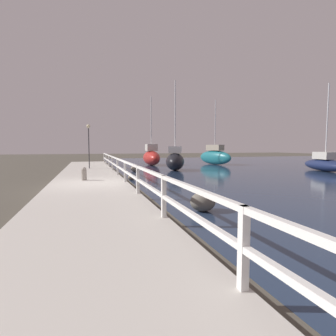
% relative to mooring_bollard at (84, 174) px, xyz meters
% --- Properties ---
extents(ground_plane, '(120.00, 120.00, 0.00)m').
position_rel_mooring_bollard_xyz_m(ground_plane, '(0.22, -1.13, -0.55)').
color(ground_plane, '#4C473D').
extents(dock_walkway, '(3.45, 36.00, 0.22)m').
position_rel_mooring_bollard_xyz_m(dock_walkway, '(0.22, -1.13, -0.44)').
color(dock_walkway, beige).
rests_on(dock_walkway, ground).
extents(railing, '(0.10, 32.50, 0.97)m').
position_rel_mooring_bollard_xyz_m(railing, '(1.85, -1.13, 0.34)').
color(railing, white).
rests_on(railing, dock_walkway).
extents(boulder_near_dock, '(0.54, 0.48, 0.40)m').
position_rel_mooring_bollard_xyz_m(boulder_near_dock, '(3.56, 6.36, -0.35)').
color(boulder_near_dock, gray).
rests_on(boulder_near_dock, ground).
extents(boulder_water_edge, '(0.74, 0.67, 0.55)m').
position_rel_mooring_bollard_xyz_m(boulder_water_edge, '(3.33, -6.54, -0.27)').
color(boulder_water_edge, '#666056').
rests_on(boulder_water_edge, ground).
extents(boulder_upstream, '(0.41, 0.37, 0.31)m').
position_rel_mooring_bollard_xyz_m(boulder_upstream, '(2.50, 1.13, -0.39)').
color(boulder_upstream, slate).
rests_on(boulder_upstream, ground).
extents(mooring_bollard, '(0.25, 0.25, 0.65)m').
position_rel_mooring_bollard_xyz_m(mooring_bollard, '(0.00, 0.00, 0.00)').
color(mooring_bollard, gray).
rests_on(mooring_bollard, dock_walkway).
extents(dock_lamp, '(0.27, 0.27, 3.31)m').
position_rel_mooring_bollard_xyz_m(dock_lamp, '(0.30, 7.27, 2.14)').
color(dock_lamp, '#2D2D33').
rests_on(dock_lamp, dock_walkway).
extents(sailboat_black, '(2.45, 3.46, 6.94)m').
position_rel_mooring_bollard_xyz_m(sailboat_black, '(6.77, 6.16, 0.24)').
color(sailboat_black, black).
rests_on(sailboat_black, water_surface).
extents(sailboat_red, '(1.67, 4.57, 6.81)m').
position_rel_mooring_bollard_xyz_m(sailboat_red, '(6.34, 12.39, 0.29)').
color(sailboat_red, red).
rests_on(sailboat_red, water_surface).
extents(sailboat_navy, '(2.65, 5.07, 6.58)m').
position_rel_mooring_bollard_xyz_m(sailboat_navy, '(17.50, 2.15, 0.03)').
color(sailboat_navy, '#192347').
rests_on(sailboat_navy, water_surface).
extents(sailboat_teal, '(2.10, 4.86, 6.67)m').
position_rel_mooring_bollard_xyz_m(sailboat_teal, '(12.93, 11.41, 0.32)').
color(sailboat_teal, '#1E707A').
rests_on(sailboat_teal, water_surface).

